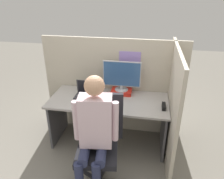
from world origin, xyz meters
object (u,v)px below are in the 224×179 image
office_chair (100,140)px  person (94,130)px  carrot_toy (113,104)px  monitor (122,75)px  paper_box (121,92)px  laptop (87,93)px  stapler (164,106)px

office_chair → person: size_ratio=0.78×
carrot_toy → office_chair: office_chair is taller
monitor → paper_box: bearing=-90.0°
monitor → office_chair: (-0.12, -0.90, -0.46)m
laptop → carrot_toy: (0.42, -0.21, -0.02)m
paper_box → person: person is taller
office_chair → stapler: bearing=38.3°
laptop → person: size_ratio=0.23×
stapler → person: (-0.74, -0.73, 0.06)m
laptop → office_chair: office_chair is taller
laptop → carrot_toy: 0.47m
person → paper_box: bearing=82.4°
carrot_toy → office_chair: bearing=-97.2°
paper_box → laptop: (-0.48, -0.18, 0.02)m
paper_box → monitor: 0.26m
laptop → office_chair: size_ratio=0.29×
office_chair → person: bearing=-97.7°
paper_box → carrot_toy: (-0.06, -0.39, -0.00)m
paper_box → carrot_toy: 0.39m
paper_box → stapler: 0.68m
monitor → office_chair: bearing=-97.6°
monitor → laptop: bearing=-158.9°
laptop → stapler: (1.07, -0.15, -0.02)m
paper_box → stapler: size_ratio=1.86×
paper_box → person: size_ratio=0.21×
monitor → person: 1.09m
monitor → laptop: monitor is taller
stapler → carrot_toy: 0.66m
laptop → person: 0.94m
carrot_toy → person: 0.68m
monitor → person: bearing=-97.6°
carrot_toy → person: person is taller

